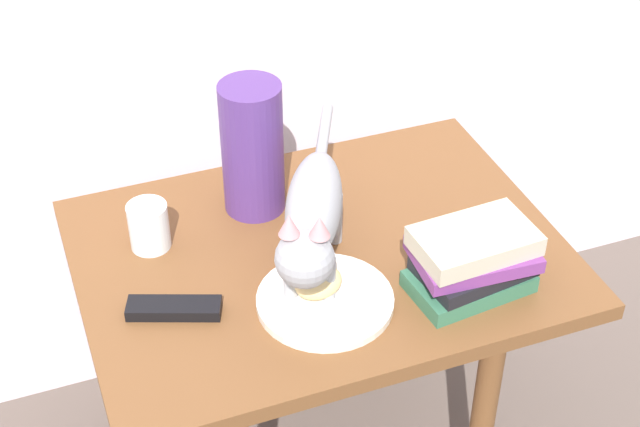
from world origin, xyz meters
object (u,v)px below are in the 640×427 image
(green_vase, at_px, (252,148))
(candle_jar, at_px, (149,228))
(cat, at_px, (312,216))
(plate, at_px, (325,301))
(book_stack, at_px, (473,260))
(side_table, at_px, (320,284))
(tv_remote, at_px, (174,308))
(bread_roll, at_px, (318,282))

(green_vase, height_order, candle_jar, green_vase)
(cat, height_order, candle_jar, cat)
(plate, relative_size, cat, 0.50)
(cat, relative_size, book_stack, 2.13)
(green_vase, bearing_deg, book_stack, -51.87)
(side_table, height_order, book_stack, book_stack)
(cat, distance_m, green_vase, 0.23)
(green_vase, relative_size, tv_remote, 1.67)
(candle_jar, height_order, tv_remote, candle_jar)
(candle_jar, bearing_deg, side_table, -23.14)
(bread_roll, height_order, candle_jar, candle_jar)
(green_vase, distance_m, candle_jar, 0.23)
(green_vase, bearing_deg, candle_jar, -167.19)
(green_vase, bearing_deg, bread_roll, -86.12)
(plate, bearing_deg, candle_jar, 133.13)
(plate, relative_size, bread_roll, 2.79)
(bread_roll, xyz_separation_m, tv_remote, (-0.23, 0.05, -0.03))
(tv_remote, bearing_deg, side_table, 34.13)
(side_table, height_order, candle_jar, candle_jar)
(side_table, relative_size, green_vase, 3.29)
(bread_roll, height_order, cat, cat)
(book_stack, bearing_deg, plate, 169.46)
(bread_roll, relative_size, candle_jar, 0.94)
(side_table, xyz_separation_m, cat, (-0.04, -0.07, 0.21))
(green_vase, bearing_deg, plate, -84.90)
(side_table, relative_size, cat, 1.87)
(side_table, bearing_deg, book_stack, -41.40)
(cat, xyz_separation_m, tv_remote, (-0.24, 0.00, -0.12))
(side_table, xyz_separation_m, book_stack, (0.20, -0.17, 0.14))
(side_table, distance_m, bread_roll, 0.17)
(plate, distance_m, candle_jar, 0.34)
(plate, relative_size, tv_remote, 1.49)
(plate, height_order, bread_roll, bread_roll)
(candle_jar, bearing_deg, tv_remote, -90.93)
(plate, distance_m, green_vase, 0.32)
(side_table, bearing_deg, plate, -107.10)
(book_stack, bearing_deg, side_table, 138.60)
(side_table, height_order, cat, cat)
(book_stack, bearing_deg, candle_jar, 148.22)
(bread_roll, bearing_deg, tv_remote, 166.68)
(bread_roll, xyz_separation_m, candle_jar, (-0.22, 0.23, -0.00))
(bread_roll, xyz_separation_m, cat, (0.01, 0.05, 0.09))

